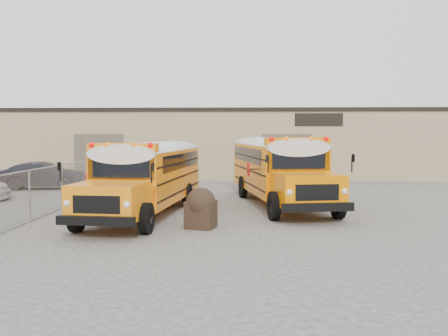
{
  "coord_description": "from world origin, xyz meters",
  "views": [
    {
      "loc": [
        1.32,
        -16.62,
        3.05
      ],
      "look_at": [
        0.48,
        4.08,
        1.6
      ],
      "focal_mm": 40.0,
      "sensor_mm": 36.0,
      "label": 1
    }
  ],
  "objects_px": {
    "school_bus_right": "(251,158)",
    "tarp_bundle": "(201,207)",
    "school_bus_left": "(181,163)",
    "car_dark": "(44,175)"
  },
  "relations": [
    {
      "from": "school_bus_right",
      "to": "tarp_bundle",
      "type": "xyz_separation_m",
      "value": [
        -1.79,
        -11.77,
        -1.03
      ]
    },
    {
      "from": "school_bus_left",
      "to": "school_bus_right",
      "type": "bearing_deg",
      "value": 41.92
    },
    {
      "from": "school_bus_right",
      "to": "car_dark",
      "type": "bearing_deg",
      "value": -175.64
    },
    {
      "from": "tarp_bundle",
      "to": "car_dark",
      "type": "bearing_deg",
      "value": 131.31
    },
    {
      "from": "school_bus_left",
      "to": "car_dark",
      "type": "bearing_deg",
      "value": 163.86
    },
    {
      "from": "school_bus_right",
      "to": "tarp_bundle",
      "type": "distance_m",
      "value": 11.95
    },
    {
      "from": "school_bus_left",
      "to": "school_bus_right",
      "type": "height_order",
      "value": "school_bus_right"
    },
    {
      "from": "car_dark",
      "to": "tarp_bundle",
      "type": "bearing_deg",
      "value": -148.1
    },
    {
      "from": "school_bus_left",
      "to": "school_bus_right",
      "type": "xyz_separation_m",
      "value": [
        3.5,
        3.14,
        0.1
      ]
    },
    {
      "from": "school_bus_left",
      "to": "car_dark",
      "type": "distance_m",
      "value": 8.24
    }
  ]
}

